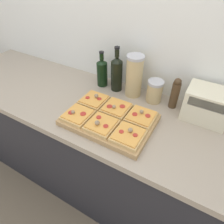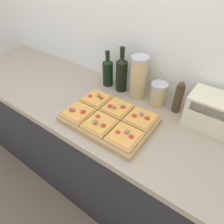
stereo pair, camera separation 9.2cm
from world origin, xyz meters
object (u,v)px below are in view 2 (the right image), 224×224
at_px(olive_oil_bottle, 108,72).
at_px(grain_jar_short, 158,94).
at_px(cutting_board, 109,120).
at_px(toaster_oven, 211,111).
at_px(pepper_mill, 178,97).
at_px(wine_bottle, 122,74).
at_px(grain_jar_tall, 138,77).

xyz_separation_m(olive_oil_bottle, grain_jar_short, (0.39, 0.00, -0.03)).
height_order(cutting_board, toaster_oven, toaster_oven).
bearing_deg(toaster_oven, cutting_board, -146.11).
height_order(grain_jar_short, toaster_oven, toaster_oven).
relative_size(olive_oil_bottle, pepper_mill, 1.25).
xyz_separation_m(olive_oil_bottle, pepper_mill, (0.52, 0.00, -0.00)).
xyz_separation_m(wine_bottle, grain_jar_short, (0.28, 0.00, -0.05)).
bearing_deg(wine_bottle, grain_jar_tall, 0.00).
bearing_deg(pepper_mill, grain_jar_tall, 180.00).
relative_size(cutting_board, grain_jar_short, 3.39).
distance_m(olive_oil_bottle, toaster_oven, 0.71).
xyz_separation_m(grain_jar_tall, grain_jar_short, (0.15, 0.00, -0.07)).
distance_m(olive_oil_bottle, grain_jar_tall, 0.25).
bearing_deg(wine_bottle, pepper_mill, 0.00).
bearing_deg(cutting_board, grain_jar_short, 65.75).
xyz_separation_m(wine_bottle, pepper_mill, (0.40, 0.00, -0.03)).
xyz_separation_m(olive_oil_bottle, toaster_oven, (0.70, -0.01, -0.01)).
bearing_deg(cutting_board, grain_jar_tall, 90.57).
relative_size(cutting_board, wine_bottle, 1.61).
height_order(cutting_board, grain_jar_tall, grain_jar_tall).
relative_size(wine_bottle, grain_jar_short, 2.10).
distance_m(grain_jar_short, toaster_oven, 0.31).
relative_size(grain_jar_tall, grain_jar_short, 1.91).
bearing_deg(toaster_oven, wine_bottle, 178.76).
relative_size(pepper_mill, toaster_oven, 0.75).
bearing_deg(pepper_mill, toaster_oven, -3.89).
xyz_separation_m(pepper_mill, toaster_oven, (0.19, -0.01, -0.01)).
distance_m(wine_bottle, grain_jar_tall, 0.13).
bearing_deg(grain_jar_tall, grain_jar_short, 0.00).
height_order(olive_oil_bottle, grain_jar_short, olive_oil_bottle).
distance_m(grain_jar_short, pepper_mill, 0.13).
relative_size(wine_bottle, grain_jar_tall, 1.10).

